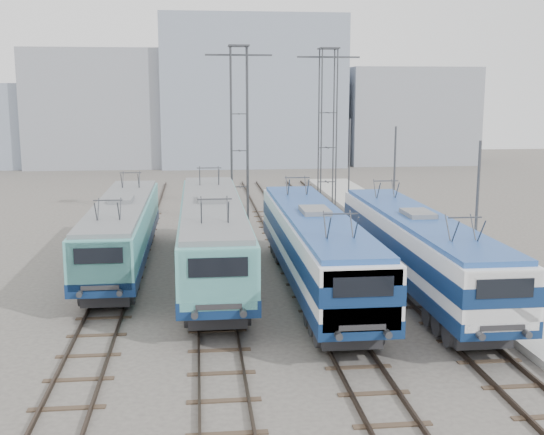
{
  "coord_description": "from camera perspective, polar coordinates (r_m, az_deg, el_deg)",
  "views": [
    {
      "loc": [
        -2.89,
        -24.72,
        8.92
      ],
      "look_at": [
        0.6,
        7.0,
        3.06
      ],
      "focal_mm": 45.0,
      "sensor_mm": 36.0,
      "label": 1
    }
  ],
  "objects": [
    {
      "name": "mast_front",
      "position": [
        29.59,
        16.7,
        -0.6
      ],
      "size": [
        0.12,
        0.12,
        7.0
      ],
      "primitive_type": "cylinder",
      "color": "#3F4247",
      "rests_on": "ground"
    },
    {
      "name": "locomotive_far_right",
      "position": [
        30.81,
        12.13,
        -2.35
      ],
      "size": [
        2.77,
        17.5,
        3.29
      ],
      "color": "#0D244F",
      "rests_on": "ground"
    },
    {
      "name": "catenary_tower_east",
      "position": [
        49.67,
        4.67,
        7.74
      ],
      "size": [
        4.5,
        1.2,
        12.0
      ],
      "color": "#3F4247",
      "rests_on": "ground"
    },
    {
      "name": "building_east",
      "position": [
        90.84,
        11.07,
        8.37
      ],
      "size": [
        16.0,
        12.0,
        12.0
      ],
      "primitive_type": "cube",
      "color": "gray",
      "rests_on": "ground"
    },
    {
      "name": "platform",
      "position": [
        36.32,
        15.1,
        -3.94
      ],
      "size": [
        4.0,
        70.0,
        0.3
      ],
      "primitive_type": "cube",
      "color": "#9E9E99",
      "rests_on": "ground"
    },
    {
      "name": "catenary_tower_west",
      "position": [
        46.86,
        -2.76,
        7.61
      ],
      "size": [
        4.5,
        1.2,
        12.0
      ],
      "color": "#3F4247",
      "rests_on": "ground"
    },
    {
      "name": "mast_mid",
      "position": [
        40.75,
        10.17,
        2.6
      ],
      "size": [
        0.12,
        0.12,
        7.0
      ],
      "primitive_type": "cylinder",
      "color": "#3F4247",
      "rests_on": "ground"
    },
    {
      "name": "building_center",
      "position": [
        86.99,
        -1.76,
        10.45
      ],
      "size": [
        22.0,
        14.0,
        18.0
      ],
      "primitive_type": "cube",
      "color": "#8592A5",
      "rests_on": "ground"
    },
    {
      "name": "locomotive_far_left",
      "position": [
        35.3,
        -12.43,
        -0.91
      ],
      "size": [
        2.71,
        17.12,
        3.22
      ],
      "color": "#0D244F",
      "rests_on": "ground"
    },
    {
      "name": "ground",
      "position": [
        26.44,
        0.38,
        -9.31
      ],
      "size": [
        160.0,
        160.0,
        0.0
      ],
      "primitive_type": "plane",
      "color": "#514C47"
    },
    {
      "name": "mast_rear",
      "position": [
        52.29,
        6.47,
        4.39
      ],
      "size": [
        0.12,
        0.12,
        7.0
      ],
      "primitive_type": "cylinder",
      "color": "#3F4247",
      "rests_on": "ground"
    },
    {
      "name": "locomotive_center_right",
      "position": [
        30.34,
        3.64,
        -2.22
      ],
      "size": [
        2.85,
        18.03,
        3.39
      ],
      "color": "#0D244F",
      "rests_on": "ground"
    },
    {
      "name": "building_west",
      "position": [
        87.45,
        -13.74,
        8.85
      ],
      "size": [
        18.0,
        12.0,
        14.0
      ],
      "primitive_type": "cube",
      "color": "gray",
      "rests_on": "ground"
    },
    {
      "name": "safety_cone",
      "position": [
        29.67,
        17.36,
        -6.4
      ],
      "size": [
        0.29,
        0.29,
        0.58
      ],
      "primitive_type": "cone",
      "color": "#FB3B00",
      "rests_on": "platform"
    },
    {
      "name": "locomotive_center_left",
      "position": [
        32.66,
        -5.02,
        -1.25
      ],
      "size": [
        2.99,
        18.89,
        3.56
      ],
      "color": "#0D244F",
      "rests_on": "ground"
    }
  ]
}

